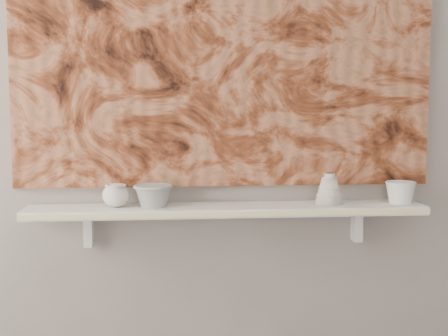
{
  "coord_description": "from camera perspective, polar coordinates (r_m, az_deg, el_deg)",
  "views": [
    {
      "loc": [
        -0.2,
        -0.65,
        1.29
      ],
      "look_at": [
        -0.01,
        1.49,
        1.07
      ],
      "focal_mm": 50.0,
      "sensor_mm": 36.0,
      "label": 1
    }
  ],
  "objects": [
    {
      "name": "bracket_left",
      "position": [
        2.29,
        -12.28,
        -5.51
      ],
      "size": [
        0.03,
        0.06,
        0.12
      ],
      "primitive_type": "cube",
      "color": "white",
      "rests_on": "wall_back"
    },
    {
      "name": "bell_vessel",
      "position": [
        2.25,
        9.6,
        -1.87
      ],
      "size": [
        0.13,
        0.13,
        0.11
      ],
      "primitive_type": null,
      "rotation": [
        0.0,
        0.0,
        0.41
      ],
      "color": "beige",
      "rests_on": "shelf"
    },
    {
      "name": "bracket_right",
      "position": [
        2.37,
        12.04,
        -5.1
      ],
      "size": [
        0.03,
        0.06,
        0.12
      ],
      "primitive_type": "cube",
      "color": "white",
      "rests_on": "wall_back"
    },
    {
      "name": "cup_cream",
      "position": [
        2.19,
        -9.88,
        -2.48
      ],
      "size": [
        0.1,
        0.1,
        0.08
      ],
      "primitive_type": null,
      "rotation": [
        0.0,
        0.0,
        -0.17
      ],
      "color": "beige",
      "rests_on": "shelf"
    },
    {
      "name": "shelf_stripe",
      "position": [
        2.11,
        0.48,
        -4.27
      ],
      "size": [
        1.4,
        0.01,
        0.02
      ],
      "primitive_type": "cube",
      "color": "#F8E8A5",
      "rests_on": "shelf"
    },
    {
      "name": "bowl_grey",
      "position": [
        2.18,
        -6.49,
        -2.49
      ],
      "size": [
        0.16,
        0.16,
        0.08
      ],
      "primitive_type": null,
      "rotation": [
        0.0,
        0.0,
        -0.2
      ],
      "color": "gray",
      "rests_on": "shelf"
    },
    {
      "name": "bowl_white",
      "position": [
        2.33,
        15.84,
        -2.14
      ],
      "size": [
        0.13,
        0.13,
        0.08
      ],
      "primitive_type": null,
      "rotation": [
        0.0,
        0.0,
        -0.24
      ],
      "color": "white",
      "rests_on": "shelf"
    },
    {
      "name": "wall_back",
      "position": [
        2.26,
        0.04,
        7.5
      ],
      "size": [
        3.6,
        0.0,
        3.6
      ],
      "primitive_type": "plane",
      "rotation": [
        1.57,
        0.0,
        0.0
      ],
      "color": "gray",
      "rests_on": "floor"
    },
    {
      "name": "house_motif",
      "position": [
        2.32,
        11.27,
        4.43
      ],
      "size": [
        0.09,
        0.0,
        0.08
      ],
      "primitive_type": "cube",
      "color": "black",
      "rests_on": "painting"
    },
    {
      "name": "shelf",
      "position": [
        2.2,
        0.25,
        -3.84
      ],
      "size": [
        1.4,
        0.18,
        0.03
      ],
      "primitive_type": "cube",
      "color": "white",
      "rests_on": "wall_back"
    },
    {
      "name": "painting",
      "position": [
        2.26,
        0.07,
        12.33
      ],
      "size": [
        1.5,
        0.02,
        1.1
      ],
      "primitive_type": "cube",
      "color": "brown",
      "rests_on": "wall_back"
    }
  ]
}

